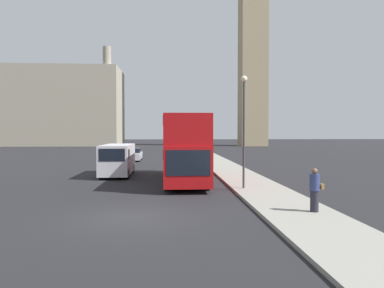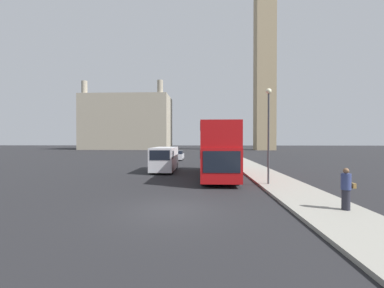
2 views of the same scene
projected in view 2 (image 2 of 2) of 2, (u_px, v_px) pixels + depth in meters
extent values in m
plane|color=black|center=(171.00, 210.00, 10.93)|extent=(300.00, 300.00, 0.00)
cube|color=gray|center=(328.00, 210.00, 10.65)|extent=(3.12, 120.00, 0.15)
cube|color=tan|center=(265.00, 72.00, 81.70)|extent=(5.98, 5.98, 49.97)
cube|color=#9E937F|center=(128.00, 123.00, 89.72)|extent=(29.25, 15.47, 18.39)
cylinder|color=#9E937F|center=(84.00, 87.00, 83.54)|extent=(1.86, 1.86, 4.05)
cylinder|color=#9E937F|center=(160.00, 87.00, 82.48)|extent=(1.86, 1.86, 4.05)
cube|color=#A80F11|center=(217.00, 160.00, 21.13)|extent=(2.59, 11.19, 2.22)
cube|color=#A80F11|center=(217.00, 136.00, 21.10)|extent=(2.59, 10.97, 1.74)
cube|color=black|center=(217.00, 151.00, 21.12)|extent=(2.63, 10.75, 0.55)
cube|color=black|center=(217.00, 130.00, 21.09)|extent=(2.63, 10.52, 0.55)
cube|color=black|center=(222.00, 162.00, 15.52)|extent=(2.28, 0.03, 1.33)
cylinder|color=black|center=(206.00, 177.00, 17.26)|extent=(0.72, 1.09, 1.09)
cylinder|color=black|center=(234.00, 177.00, 17.18)|extent=(0.72, 1.09, 1.09)
cylinder|color=black|center=(205.00, 165.00, 25.09)|extent=(0.72, 1.09, 1.09)
cylinder|color=black|center=(224.00, 165.00, 25.01)|extent=(0.72, 1.09, 1.09)
cube|color=silver|center=(165.00, 158.00, 24.71)|extent=(2.05, 5.66, 2.12)
cube|color=black|center=(160.00, 155.00, 21.86)|extent=(1.75, 0.02, 0.85)
cube|color=black|center=(162.00, 155.00, 22.86)|extent=(2.08, 1.02, 0.68)
cylinder|color=black|center=(153.00, 170.00, 22.83)|extent=(0.51, 0.71, 0.71)
cylinder|color=black|center=(170.00, 170.00, 22.76)|extent=(0.51, 0.71, 0.71)
cylinder|color=black|center=(160.00, 166.00, 26.68)|extent=(0.51, 0.71, 0.71)
cylinder|color=black|center=(175.00, 166.00, 26.61)|extent=(0.51, 0.71, 0.71)
cylinder|color=#23232D|center=(346.00, 200.00, 10.42)|extent=(0.32, 0.32, 0.83)
cylinder|color=navy|center=(346.00, 182.00, 10.41)|extent=(0.38, 0.38, 0.65)
sphere|color=brown|center=(346.00, 171.00, 10.40)|extent=(0.22, 0.22, 0.22)
cube|color=olive|center=(353.00, 186.00, 10.40)|extent=(0.12, 0.24, 0.20)
cylinder|color=#38383D|center=(268.00, 139.00, 16.70)|extent=(0.12, 0.12, 5.86)
sphere|color=beige|center=(269.00, 91.00, 16.66)|extent=(0.36, 0.36, 0.36)
cube|color=silver|center=(177.00, 156.00, 39.45)|extent=(1.77, 4.64, 0.73)
cube|color=black|center=(177.00, 152.00, 39.56)|extent=(1.60, 2.23, 0.52)
cylinder|color=black|center=(172.00, 158.00, 38.00)|extent=(0.39, 0.68, 0.68)
cylinder|color=black|center=(181.00, 158.00, 37.94)|extent=(0.39, 0.68, 0.68)
cylinder|color=black|center=(174.00, 157.00, 40.97)|extent=(0.39, 0.68, 0.68)
cylinder|color=black|center=(183.00, 157.00, 40.91)|extent=(0.39, 0.68, 0.68)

